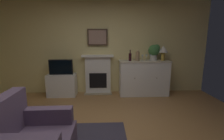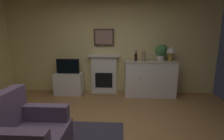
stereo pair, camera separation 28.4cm
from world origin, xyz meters
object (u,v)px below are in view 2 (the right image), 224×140
table_lamp (171,51)px  wine_glass_left (149,57)px  wine_glass_right (157,57)px  armchair (26,135)px  wine_bottle (136,57)px  tv_set (68,66)px  framed_picture (104,37)px  tv_cabinet (69,84)px  wine_glass_center (153,57)px  fireplace_unit (104,74)px  sideboard_cabinet (150,79)px  potted_plant_small (161,51)px  vase_decorative (144,56)px

table_lamp → wine_glass_left: table_lamp is taller
wine_glass_right → armchair: size_ratio=0.18×
wine_glass_right → wine_bottle: bearing=-175.6°
table_lamp → tv_set: (-2.74, -0.01, -0.44)m
framed_picture → tv_cabinet: (-0.97, -0.21, -1.28)m
wine_bottle → tv_set: size_ratio=0.47×
wine_glass_center → wine_glass_right: (0.11, 0.02, 0.00)m
armchair → wine_bottle: bearing=58.4°
fireplace_unit → sideboard_cabinet: bearing=-8.0°
fireplace_unit → wine_glass_center: wine_glass_center is taller
fireplace_unit → wine_glass_left: size_ratio=6.67×
tv_cabinet → potted_plant_small: size_ratio=1.74×
fireplace_unit → potted_plant_small: (1.54, -0.13, 0.67)m
wine_glass_center → fireplace_unit: bearing=171.1°
table_lamp → wine_bottle: (-0.90, -0.05, -0.17)m
framed_picture → armchair: framed_picture is taller
wine_bottle → sideboard_cabinet: bearing=7.0°
wine_glass_left → tv_set: 2.19m
wine_glass_center → potted_plant_small: bearing=17.7°
wine_glass_right → potted_plant_small: 0.19m
wine_glass_center → potted_plant_small: 0.28m
wine_glass_center → tv_set: (-2.28, 0.02, -0.28)m
table_lamp → wine_bottle: size_ratio=1.38×
wine_bottle → potted_plant_small: size_ratio=0.67×
table_lamp → wine_glass_right: (-0.35, -0.01, -0.16)m
wine_glass_left → potted_plant_small: potted_plant_small is taller
sideboard_cabinet → tv_cabinet: bearing=179.6°
table_lamp → potted_plant_small: 0.23m
tv_set → potted_plant_small: potted_plant_small is taller
tv_cabinet → framed_picture: bearing=12.0°
fireplace_unit → armchair: 2.82m
wine_bottle → wine_glass_left: 0.33m
table_lamp → tv_set: 2.78m
wine_glass_right → vase_decorative: size_ratio=0.59×
wine_bottle → vase_decorative: size_ratio=1.03×
sideboard_cabinet → armchair: bearing=-127.2°
fireplace_unit → sideboard_cabinet: (1.26, -0.18, -0.07)m
wine_glass_left → armchair: (-1.87, -2.49, -0.70)m
table_lamp → wine_glass_right: 0.38m
wine_bottle → wine_glass_right: bearing=4.4°
sideboard_cabinet → armchair: sideboard_cabinet is taller
wine_bottle → armchair: size_ratio=0.32×
potted_plant_small → sideboard_cabinet: bearing=-170.6°
wine_glass_left → sideboard_cabinet: bearing=41.5°
wine_glass_right → tv_cabinet: 2.52m
wine_glass_left → wine_glass_right: bearing=13.5°
wine_glass_right → armchair: (-2.09, -2.55, -0.70)m
wine_glass_center → wine_glass_right: 0.11m
wine_glass_center → vase_decorative: vase_decorative is taller
wine_glass_left → tv_cabinet: wine_glass_left is taller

